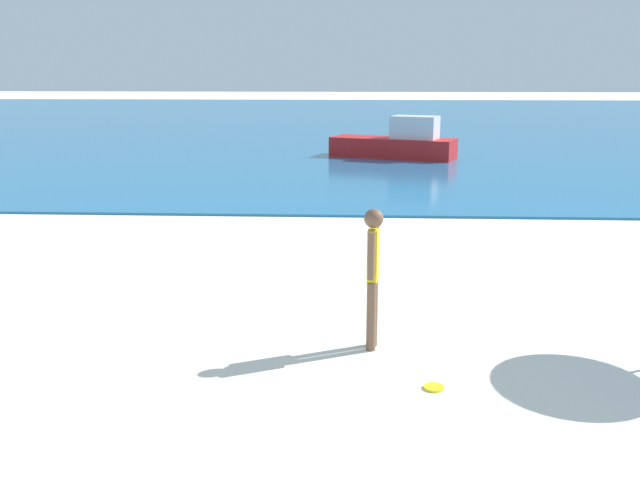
% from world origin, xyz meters
% --- Properties ---
extents(water, '(160.00, 60.00, 0.06)m').
position_xyz_m(water, '(0.00, 43.78, 0.03)').
color(water, '#1E6B9E').
rests_on(water, ground).
extents(person_standing, '(0.23, 0.40, 1.75)m').
position_xyz_m(person_standing, '(0.99, 5.92, 0.99)').
color(person_standing, brown).
rests_on(person_standing, ground).
extents(frisbee, '(0.22, 0.22, 0.03)m').
position_xyz_m(frisbee, '(1.64, 4.79, 0.01)').
color(frisbee, yellow).
rests_on(frisbee, ground).
extents(boat_near, '(4.83, 2.95, 1.57)m').
position_xyz_m(boat_near, '(2.33, 24.60, 0.60)').
color(boat_near, red).
rests_on(boat_near, water).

